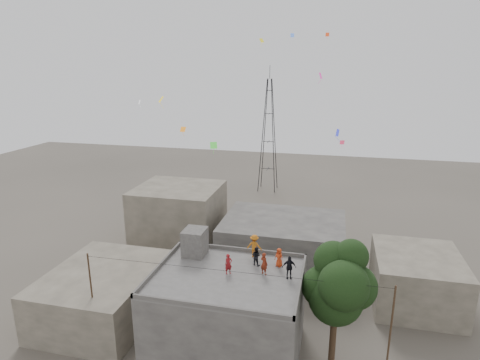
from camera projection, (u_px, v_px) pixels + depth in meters
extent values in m
plane|color=#48433B|center=(228.00, 353.00, 28.66)|extent=(140.00, 140.00, 0.00)
cube|color=#43413F|center=(227.00, 316.00, 27.85)|extent=(10.00, 8.00, 6.00)
cube|color=#585553|center=(227.00, 277.00, 27.02)|extent=(10.00, 8.00, 0.10)
cube|color=#43413F|center=(241.00, 249.00, 30.64)|extent=(10.00, 0.15, 0.30)
cube|color=#43413F|center=(209.00, 307.00, 23.30)|extent=(10.00, 0.15, 0.30)
cube|color=#43413F|center=(301.00, 283.00, 25.86)|extent=(0.15, 8.00, 0.30)
cube|color=#43413F|center=(159.00, 266.00, 28.08)|extent=(0.15, 8.00, 0.30)
cube|color=#43413F|center=(195.00, 242.00, 29.89)|extent=(1.60, 1.80, 2.00)
cube|color=#585145|center=(103.00, 293.00, 32.47)|extent=(8.00, 10.00, 4.00)
cube|color=#43413F|center=(283.00, 243.00, 40.64)|extent=(12.00, 9.00, 5.00)
cube|color=#585145|center=(179.00, 217.00, 44.94)|extent=(9.00, 8.00, 7.00)
cube|color=#585145|center=(416.00, 279.00, 34.27)|extent=(7.00, 8.00, 4.40)
cylinder|color=black|center=(333.00, 340.00, 26.97)|extent=(0.44, 0.44, 4.00)
cylinder|color=black|center=(336.00, 318.00, 26.59)|extent=(0.64, 0.91, 2.14)
sphere|color=black|center=(336.00, 298.00, 26.10)|extent=(3.60, 3.60, 3.60)
sphere|color=black|center=(354.00, 287.00, 25.92)|extent=(3.00, 3.00, 3.00)
sphere|color=black|center=(322.00, 287.00, 26.66)|extent=(2.80, 2.80, 2.80)
sphere|color=black|center=(344.00, 286.00, 24.88)|extent=(3.20, 3.20, 3.20)
sphere|color=black|center=(333.00, 260.00, 26.41)|extent=(2.60, 2.60, 2.60)
sphere|color=black|center=(351.00, 256.00, 25.72)|extent=(2.20, 2.20, 2.20)
cylinder|color=black|center=(93.00, 301.00, 28.40)|extent=(0.12, 0.12, 7.40)
cylinder|color=black|center=(389.00, 340.00, 24.36)|extent=(0.12, 0.12, 7.40)
cylinder|color=black|center=(229.00, 271.00, 25.43)|extent=(20.00, 0.52, 0.02)
cylinder|color=black|center=(262.00, 137.00, 63.96)|extent=(1.27, 1.27, 18.01)
cylinder|color=black|center=(273.00, 137.00, 63.57)|extent=(1.27, 1.27, 18.01)
cylinder|color=black|center=(275.00, 135.00, 65.16)|extent=(1.27, 1.27, 18.01)
cylinder|color=black|center=(264.00, 135.00, 65.55)|extent=(1.27, 1.27, 18.01)
cube|color=black|center=(268.00, 169.00, 66.02)|extent=(2.36, 0.08, 0.08)
cube|color=black|center=(268.00, 169.00, 66.02)|extent=(0.08, 2.36, 0.08)
cube|color=black|center=(268.00, 142.00, 64.80)|extent=(1.81, 0.08, 0.08)
cube|color=black|center=(268.00, 142.00, 64.80)|extent=(0.08, 1.81, 0.08)
cube|color=black|center=(269.00, 114.00, 63.58)|extent=(1.26, 0.08, 0.08)
cube|color=black|center=(269.00, 114.00, 63.58)|extent=(0.08, 1.26, 0.08)
cube|color=black|center=(269.00, 90.00, 62.61)|extent=(0.82, 0.08, 0.08)
cube|color=black|center=(269.00, 90.00, 62.61)|extent=(0.08, 0.82, 0.08)
cylinder|color=black|center=(270.00, 72.00, 61.85)|extent=(0.08, 0.08, 2.00)
imported|color=maroon|center=(264.00, 264.00, 27.07)|extent=(0.69, 0.63, 1.58)
imported|color=red|center=(279.00, 257.00, 28.20)|extent=(0.79, 0.69, 1.36)
imported|color=black|center=(256.00, 256.00, 28.38)|extent=(0.79, 0.69, 1.36)
imported|color=black|center=(289.00, 267.00, 26.56)|extent=(0.99, 0.59, 1.59)
imported|color=#C06716|center=(254.00, 246.00, 29.54)|extent=(1.18, 0.73, 1.75)
imported|color=maroon|center=(228.00, 264.00, 27.15)|extent=(0.62, 0.60, 1.43)
plane|color=orange|center=(183.00, 129.00, 29.08)|extent=(0.45, 0.30, 0.34)
plane|color=#E9249D|center=(321.00, 76.00, 31.39)|extent=(0.27, 0.51, 0.46)
plane|color=yellow|center=(262.00, 40.00, 34.85)|extent=(0.47, 0.43, 0.32)
plane|color=#262FDA|center=(338.00, 133.00, 26.86)|extent=(0.23, 0.47, 0.47)
plane|color=white|center=(139.00, 102.00, 36.76)|extent=(0.36, 0.36, 0.38)
plane|color=red|center=(327.00, 35.00, 36.60)|extent=(0.34, 0.14, 0.33)
plane|color=green|center=(214.00, 145.00, 25.68)|extent=(0.48, 0.36, 0.40)
plane|color=#DF345C|center=(342.00, 142.00, 33.22)|extent=(0.39, 0.20, 0.36)
plane|color=yellow|center=(161.00, 99.00, 25.51)|extent=(0.49, 0.53, 0.37)
plane|color=#5283F8|center=(292.00, 35.00, 38.80)|extent=(0.36, 0.07, 0.35)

